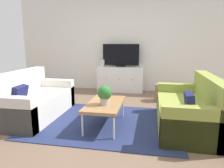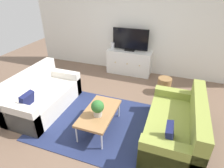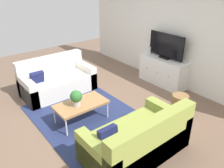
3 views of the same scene
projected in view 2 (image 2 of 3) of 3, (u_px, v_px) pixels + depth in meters
The scene contains 11 objects.
ground_plane at pixel (104, 119), 3.92m from camera, with size 10.00×10.00×0.00m, color brown.
wall_back at pixel (136, 26), 5.35m from camera, with size 6.40×0.12×2.70m, color silver.
area_rug at pixel (101, 123), 3.80m from camera, with size 2.50×1.90×0.01m, color navy.
couch_left_side at pixel (41, 97), 4.12m from camera, with size 0.89×1.69×0.85m.
couch_right_side at pixel (178, 128), 3.27m from camera, with size 0.89×1.69×0.85m.
coffee_table at pixel (99, 113), 3.48m from camera, with size 0.55×1.01×0.40m.
potted_plant at pixel (98, 108), 3.29m from camera, with size 0.23×0.23×0.31m.
tv_console at pixel (129, 62), 5.64m from camera, with size 1.28×0.47×0.71m.
flat_screen_tv at pixel (130, 40), 5.32m from camera, with size 1.02×0.16×0.63m.
glass_vase at pixel (113, 46), 5.57m from camera, with size 0.11×0.11×0.19m, color silver.
wicker_basket at pixel (164, 85), 4.73m from camera, with size 0.34×0.34×0.40m, color olive.
Camera 2 is at (1.19, -2.83, 2.55)m, focal length 30.27 mm.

